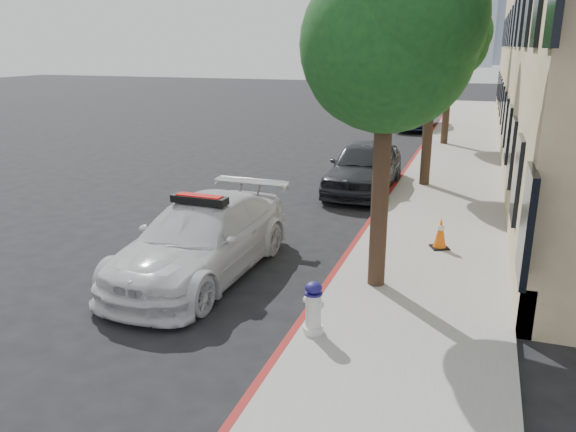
# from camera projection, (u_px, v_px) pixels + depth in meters

# --- Properties ---
(ground) EXTENTS (120.00, 120.00, 0.00)m
(ground) POSITION_uv_depth(u_px,v_px,m) (266.00, 239.00, 12.82)
(ground) COLOR black
(ground) RESTS_ON ground
(sidewalk) EXTENTS (3.20, 50.00, 0.15)m
(sidewalk) POSITION_uv_depth(u_px,v_px,m) (455.00, 163.00, 20.71)
(sidewalk) COLOR gray
(sidewalk) RESTS_ON ground
(curb_strip) EXTENTS (0.12, 50.00, 0.15)m
(curb_strip) POSITION_uv_depth(u_px,v_px,m) (413.00, 161.00, 21.19)
(curb_strip) COLOR maroon
(curb_strip) RESTS_ON ground
(tree_near) EXTENTS (2.92, 2.82, 5.62)m
(tree_near) POSITION_uv_depth(u_px,v_px,m) (389.00, 43.00, 8.83)
(tree_near) COLOR black
(tree_near) RESTS_ON sidewalk
(tree_mid) EXTENTS (2.77, 2.64, 5.43)m
(tree_mid) POSITION_uv_depth(u_px,v_px,m) (435.00, 48.00, 16.10)
(tree_mid) COLOR black
(tree_mid) RESTS_ON sidewalk
(tree_far) EXTENTS (3.10, 3.00, 5.81)m
(tree_far) POSITION_uv_depth(u_px,v_px,m) (453.00, 42.00, 23.27)
(tree_far) COLOR black
(tree_far) RESTS_ON sidewalk
(police_car) EXTENTS (2.17, 4.99, 1.58)m
(police_car) POSITION_uv_depth(u_px,v_px,m) (201.00, 239.00, 10.65)
(police_car) COLOR silver
(police_car) RESTS_ON ground
(parked_car_mid) EXTENTS (1.84, 4.51, 1.53)m
(parked_car_mid) POSITION_uv_depth(u_px,v_px,m) (364.00, 167.00, 16.79)
(parked_car_mid) COLOR black
(parked_car_mid) RESTS_ON ground
(parked_car_far) EXTENTS (1.87, 4.59, 1.48)m
(parked_car_far) POSITION_uv_depth(u_px,v_px,m) (419.00, 115.00, 29.50)
(parked_car_far) COLOR #151C35
(parked_car_far) RESTS_ON ground
(fire_hydrant) EXTENTS (0.34, 0.31, 0.81)m
(fire_hydrant) POSITION_uv_depth(u_px,v_px,m) (313.00, 308.00, 8.23)
(fire_hydrant) COLOR silver
(fire_hydrant) RESTS_ON sidewalk
(traffic_cone) EXTENTS (0.46, 0.46, 0.67)m
(traffic_cone) POSITION_uv_depth(u_px,v_px,m) (440.00, 233.00, 11.72)
(traffic_cone) COLOR black
(traffic_cone) RESTS_ON sidewalk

